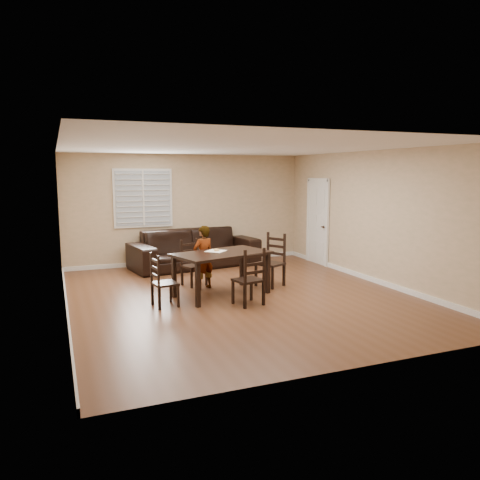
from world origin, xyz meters
name	(u,v)px	position (x,y,z in m)	size (l,w,h in m)	color
ground	(239,296)	(0.00, 0.00, 0.00)	(7.00, 7.00, 0.00)	#58321E
room	(238,197)	(0.04, 0.18, 1.81)	(6.04, 7.04, 2.72)	#CFAE8C
dining_table	(222,257)	(-0.28, 0.17, 0.72)	(1.91, 1.39, 0.80)	black
chair_near	(191,264)	(-0.58, 1.20, 0.42)	(0.52, 0.50, 0.92)	black
chair_far	(252,280)	(-0.04, -0.70, 0.45)	(0.53, 0.50, 1.00)	black
chair_left	(159,283)	(-1.52, -0.17, 0.41)	(0.43, 0.46, 0.91)	black
chair_right	(274,262)	(0.97, 0.55, 0.48)	(0.61, 0.63, 1.05)	black
child	(203,257)	(-0.45, 0.76, 0.62)	(0.45, 0.30, 1.24)	gray
napkin	(216,251)	(-0.33, 0.35, 0.80)	(0.32, 0.32, 0.00)	white
donut	(217,250)	(-0.31, 0.36, 0.83)	(0.11, 0.11, 0.04)	#DD9F4F
sofa	(195,248)	(0.02, 2.94, 0.45)	(3.07, 1.20, 0.90)	black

